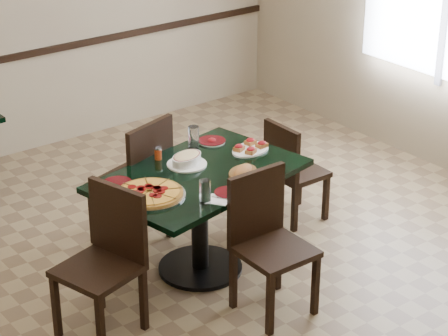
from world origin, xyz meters
TOP-DOWN VIEW (x-y plane):
  - floor at (0.00, 0.00)m, footprint 5.50×5.50m
  - room_shell at (1.02, 1.73)m, footprint 5.50×5.50m
  - main_table at (-0.19, 0.10)m, footprint 1.52×1.13m
  - chair_far at (-0.31, 0.66)m, footprint 0.57×0.57m
  - chair_near at (-0.10, -0.51)m, footprint 0.44×0.44m
  - chair_right at (0.79, 0.27)m, footprint 0.38×0.38m
  - chair_left at (-1.03, -0.11)m, footprint 0.54×0.54m
  - pepperoni_pizza at (-0.63, 0.01)m, footprint 0.46×0.46m
  - lasagna_casserole at (-0.18, 0.25)m, footprint 0.28×0.27m
  - bread_basket at (-0.02, -0.16)m, footprint 0.29×0.26m
  - bruschetta_platter at (0.32, 0.18)m, footprint 0.36×0.28m
  - side_plate_near at (-0.22, -0.27)m, footprint 0.17×0.17m
  - side_plate_far_r at (0.19, 0.46)m, footprint 0.20×0.20m
  - side_plate_far_l at (-0.70, 0.28)m, footprint 0.19×0.19m
  - napkin_setting at (-0.32, -0.30)m, footprint 0.19×0.19m
  - water_glass_a at (0.03, 0.45)m, footprint 0.08×0.08m
  - water_glass_b at (-0.41, -0.28)m, footprint 0.07×0.07m
  - pepper_shaker at (-0.28, 0.45)m, footprint 0.05×0.05m

SIDE VIEW (x-z plane):
  - floor at x=0.00m, z-range 0.00..0.00m
  - chair_right at x=0.79m, z-range 0.04..0.85m
  - chair_near at x=-0.10m, z-range 0.06..0.99m
  - chair_left at x=-1.03m, z-range 0.06..1.00m
  - chair_far at x=-0.31m, z-range 0.06..1.04m
  - main_table at x=-0.19m, z-range 0.19..0.94m
  - napkin_setting at x=-0.32m, z-range 0.75..0.76m
  - side_plate_near at x=-0.22m, z-range 0.75..0.77m
  - side_plate_far_l at x=-0.70m, z-range 0.75..0.77m
  - side_plate_far_r at x=0.19m, z-range 0.74..0.77m
  - pepperoni_pizza at x=-0.63m, z-range 0.75..0.79m
  - bruschetta_platter at x=0.32m, z-range 0.75..0.80m
  - bread_basket at x=-0.02m, z-range 0.74..0.84m
  - pepper_shaker at x=-0.28m, z-range 0.75..0.84m
  - lasagna_casserole at x=-0.18m, z-range 0.75..0.84m
  - water_glass_b at x=-0.41m, z-range 0.75..0.91m
  - water_glass_a at x=0.03m, z-range 0.75..0.91m
  - room_shell at x=1.02m, z-range -1.58..3.92m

